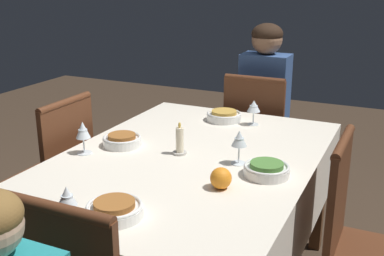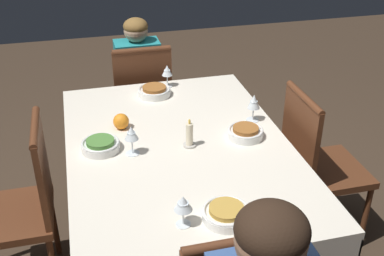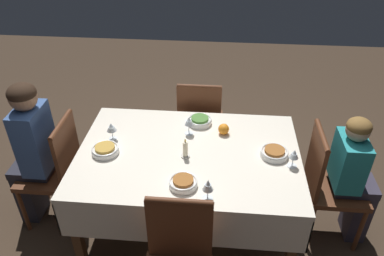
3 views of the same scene
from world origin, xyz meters
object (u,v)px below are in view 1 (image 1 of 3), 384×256
object	(u,v)px
bowl_east	(115,209)
bowl_south	(122,140)
chair_west	(258,137)
candle_centerpiece	(180,142)
wine_glass_south	(83,131)
wine_glass_north	(239,140)
bowl_north	(267,169)
wine_glass_west	(254,107)
orange_fruit	(221,178)
bowl_west	(224,116)
chair_south	(53,175)
person_adult_denim	(266,105)
chair_north	(365,244)
dining_table	(188,175)
wine_glass_east	(67,198)

from	to	relation	value
bowl_east	bowl_south	size ratio (longest dim) A/B	1.07
chair_west	candle_centerpiece	xyz separation A→B (m)	(1.00, -0.06, 0.28)
wine_glass_south	wine_glass_north	xyz separation A→B (m)	(-0.18, 0.67, 0.00)
wine_glass_south	bowl_north	xyz separation A→B (m)	(-0.10, 0.81, -0.08)
wine_glass_west	orange_fruit	bearing A→B (deg)	9.64
bowl_west	wine_glass_north	size ratio (longest dim) A/B	1.28
wine_glass_west	chair_south	bearing A→B (deg)	-56.51
bowl_west	wine_glass_north	distance (m)	0.63
person_adult_denim	orange_fruit	xyz separation A→B (m)	(1.41, 0.24, 0.09)
chair_west	orange_fruit	distance (m)	1.30
person_adult_denim	candle_centerpiece	bearing A→B (deg)	87.06
chair_west	wine_glass_south	world-z (taller)	chair_west
orange_fruit	wine_glass_north	bearing A→B (deg)	-175.19
bowl_west	wine_glass_west	bearing A→B (deg)	87.56
chair_north	wine_glass_west	size ratio (longest dim) A/B	6.90
chair_north	bowl_west	distance (m)	1.05
dining_table	wine_glass_north	world-z (taller)	wine_glass_north
dining_table	wine_glass_south	world-z (taller)	wine_glass_south
bowl_south	wine_glass_south	world-z (taller)	wine_glass_south
person_adult_denim	candle_centerpiece	world-z (taller)	person_adult_denim
chair_north	candle_centerpiece	world-z (taller)	chair_north
chair_west	bowl_west	distance (m)	0.50
candle_centerpiece	bowl_west	bearing A→B (deg)	-179.21
bowl_east	wine_glass_north	xyz separation A→B (m)	(-0.61, 0.22, 0.08)
dining_table	wine_glass_south	distance (m)	0.51
bowl_east	dining_table	bearing A→B (deg)	-178.70
wine_glass_east	candle_centerpiece	bearing A→B (deg)	176.89
chair_west	bowl_south	bearing A→B (deg)	70.84
wine_glass_west	chair_north	bearing A→B (deg)	47.57
chair_south	wine_glass_north	distance (m)	1.05
chair_south	bowl_east	world-z (taller)	chair_south
wine_glass_east	candle_centerpiece	xyz separation A→B (m)	(-0.72, 0.04, -0.04)
chair_south	orange_fruit	distance (m)	1.08
bowl_west	wine_glass_west	world-z (taller)	wine_glass_west
chair_west	bowl_west	bearing A→B (deg)	81.26
bowl_north	candle_centerpiece	bearing A→B (deg)	-99.48
chair_south	wine_glass_south	bearing A→B (deg)	66.07
wine_glass_west	bowl_north	world-z (taller)	wine_glass_west
dining_table	bowl_east	size ratio (longest dim) A/B	8.15
chair_west	wine_glass_east	distance (m)	1.75
wine_glass_east	chair_south	bearing A→B (deg)	-135.47
chair_south	wine_glass_south	distance (m)	0.49
chair_west	wine_glass_north	world-z (taller)	chair_west
wine_glass_south	bowl_east	bearing A→B (deg)	46.06
wine_glass_north	person_adult_denim	bearing A→B (deg)	-169.18
chair_west	candle_centerpiece	world-z (taller)	chair_west
candle_centerpiece	bowl_south	bearing A→B (deg)	-86.12
chair_west	bowl_east	xyz separation A→B (m)	(1.61, 0.00, 0.25)
bowl_west	wine_glass_south	size ratio (longest dim) A/B	1.27
person_adult_denim	bowl_east	size ratio (longest dim) A/B	6.34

